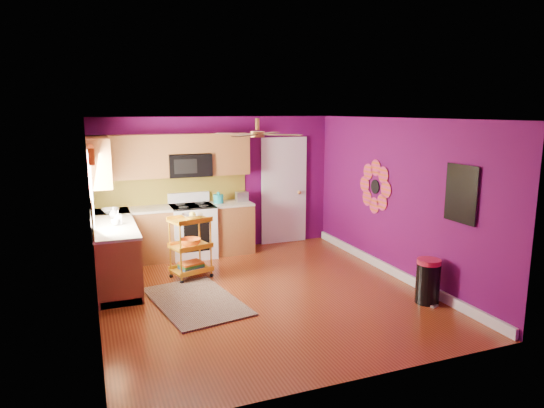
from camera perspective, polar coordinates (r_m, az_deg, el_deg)
name	(u,v)px	position (r m, az deg, el deg)	size (l,w,h in m)	color
ground	(263,293)	(7.15, -1.08, -10.43)	(5.00, 5.00, 0.00)	maroon
room_envelope	(264,182)	(6.74, -0.92, 2.63)	(4.54, 5.04, 2.52)	#590A4F
lower_cabinets	(150,242)	(8.41, -14.11, -4.36)	(2.81, 2.31, 0.94)	brown
electric_range	(193,230)	(8.87, -9.31, -3.06)	(0.76, 0.66, 1.13)	white
upper_cabinetry	(150,159)	(8.53, -14.14, 5.18)	(2.80, 2.30, 1.26)	brown
left_window	(91,173)	(7.36, -20.57, 3.45)	(0.08, 1.35, 1.08)	white
panel_door	(284,192)	(9.58, 1.40, 1.44)	(0.95, 0.11, 2.15)	white
right_wall_art	(410,190)	(7.53, 15.93, 1.64)	(0.04, 2.74, 1.04)	black
ceiling_fan	(257,134)	(6.86, -1.73, 8.29)	(1.01, 1.01, 0.26)	#BF8C3F
shag_rug	(196,301)	(6.93, -8.95, -11.20)	(1.04, 1.69, 0.02)	black
rolling_cart	(191,244)	(7.72, -9.52, -4.68)	(0.69, 0.58, 1.07)	yellow
trash_can	(428,281)	(7.04, 17.87, -8.64)	(0.42, 0.42, 0.62)	black
teal_kettle	(218,199)	(8.91, -6.32, 0.64)	(0.18, 0.18, 0.21)	teal
toaster	(242,197)	(9.03, -3.58, 0.87)	(0.22, 0.15, 0.18)	beige
soap_bottle_a	(118,218)	(7.55, -17.63, -1.53)	(0.09, 0.10, 0.21)	#EA3F72
soap_bottle_b	(114,212)	(8.04, -18.13, -0.95)	(0.14, 0.14, 0.17)	white
counter_dish	(110,211)	(8.46, -18.49, -0.75)	(0.29, 0.29, 0.07)	white
counter_cup	(116,222)	(7.52, -17.93, -2.05)	(0.12, 0.12, 0.09)	white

